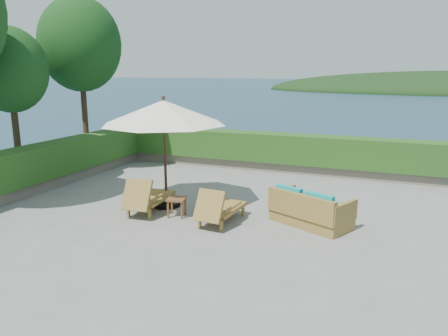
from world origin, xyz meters
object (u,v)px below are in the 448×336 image
at_px(wicker_loveseat, 310,211).
at_px(lounge_left, 148,197).
at_px(patio_umbrella, 164,113).
at_px(lounge_right, 219,208).
at_px(side_table, 177,201).

bearing_deg(wicker_loveseat, lounge_left, -147.03).
bearing_deg(patio_umbrella, lounge_left, -102.46).
distance_m(patio_umbrella, wicker_loveseat, 4.41).
bearing_deg(lounge_right, side_table, -179.88).
height_order(side_table, wicker_loveseat, wicker_loveseat).
distance_m(lounge_left, lounge_right, 2.02).
relative_size(patio_umbrella, lounge_right, 2.25).
xyz_separation_m(patio_umbrella, lounge_right, (1.86, -0.77, -2.09)).
bearing_deg(side_table, lounge_left, -179.24).
height_order(patio_umbrella, lounge_left, patio_umbrella).
relative_size(lounge_left, wicker_loveseat, 0.84).
distance_m(lounge_left, side_table, 0.82).
distance_m(lounge_right, wicker_loveseat, 2.11).
distance_m(patio_umbrella, lounge_right, 2.90).
xyz_separation_m(lounge_left, lounge_right, (2.02, -0.08, -0.02)).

